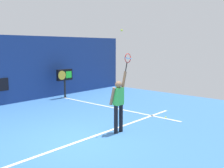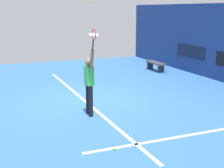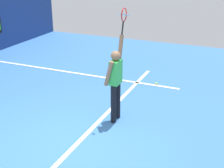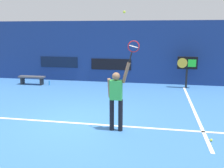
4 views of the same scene
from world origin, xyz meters
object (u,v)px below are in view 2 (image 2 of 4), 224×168
object	(u,v)px
water_bottle	(165,72)
tennis_racket	(94,36)
court_bench	(155,64)
tennis_player	(89,82)
spare_ball	(115,149)
tennis_ball	(92,1)

from	to	relation	value
water_bottle	tennis_racket	bearing A→B (deg)	-47.47
court_bench	tennis_player	bearing A→B (deg)	-44.56
tennis_player	water_bottle	bearing A→B (deg)	129.79
tennis_racket	spare_ball	size ratio (longest dim) A/B	9.21
tennis_player	spare_ball	world-z (taller)	tennis_player
tennis_player	spare_ball	bearing A→B (deg)	-6.16
tennis_player	spare_ball	distance (m)	2.74
water_bottle	spare_ball	distance (m)	8.94
court_bench	tennis_racket	bearing A→B (deg)	-42.28
court_bench	spare_ball	xyz separation A→B (m)	(7.95, -5.59, -0.30)
tennis_racket	spare_ball	bearing A→B (deg)	-7.36
tennis_ball	tennis_player	bearing A→B (deg)	-167.47
court_bench	spare_ball	distance (m)	9.72
court_bench	spare_ball	size ratio (longest dim) A/B	20.59
tennis_ball	court_bench	distance (m)	8.23
court_bench	spare_ball	bearing A→B (deg)	-35.13
tennis_racket	tennis_ball	bearing A→B (deg)	169.33
tennis_ball	water_bottle	world-z (taller)	tennis_ball
court_bench	spare_ball	world-z (taller)	court_bench
tennis_player	tennis_ball	world-z (taller)	tennis_ball
tennis_ball	court_bench	xyz separation A→B (m)	(-5.60, 5.27, -2.95)
water_bottle	spare_ball	size ratio (longest dim) A/B	3.53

